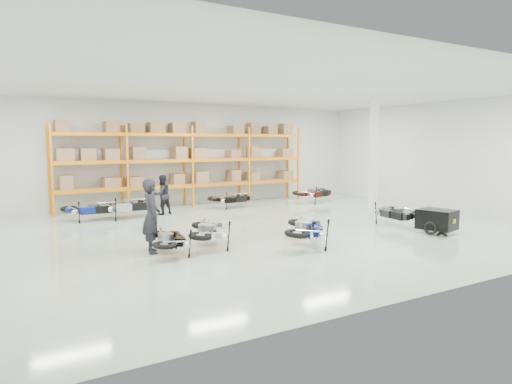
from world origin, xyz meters
TOP-DOWN VIEW (x-y plane):
  - room at (0.00, 0.00)m, footprint 18.00×18.00m
  - pallet_rack at (-0.00, 6.45)m, footprint 11.28×0.98m
  - structural_column at (5.20, 0.50)m, footprint 0.25×0.25m
  - moto_blue_centre at (-0.31, -2.65)m, footprint 1.91×2.09m
  - moto_silver_left at (-2.63, -1.46)m, footprint 1.56×1.99m
  - moto_black_far_left at (-3.85, -1.74)m, footprint 1.14×1.74m
  - moto_touring_right at (4.14, -1.70)m, footprint 1.15×1.87m
  - trailer at (4.14, -3.29)m, footprint 1.06×1.80m
  - moto_back_a at (-4.50, 4.48)m, footprint 1.81×0.96m
  - moto_back_b at (-3.30, 4.37)m, footprint 1.95×0.99m
  - moto_back_c at (1.24, 4.81)m, footprint 1.70×0.89m
  - moto_back_d at (5.35, 4.37)m, footprint 2.06×1.34m
  - person_left at (-4.15, -1.29)m, footprint 0.55×0.75m
  - person_back at (-1.88, 4.58)m, footprint 0.86×0.74m

SIDE VIEW (x-z plane):
  - trailer at x=4.14m, z-range 0.06..0.79m
  - moto_black_far_left at x=-3.85m, z-range -0.03..1.00m
  - moto_back_c at x=1.24m, z-range -0.03..1.06m
  - moto_touring_right at x=4.14m, z-range -0.03..1.10m
  - moto_back_a at x=-4.50m, z-range -0.03..1.11m
  - moto_silver_left at x=-2.63m, z-range -0.03..1.12m
  - moto_back_d at x=5.35m, z-range -0.03..1.19m
  - moto_blue_centre at x=-0.31m, z-range -0.03..1.20m
  - moto_back_b at x=-3.30m, z-range -0.04..1.22m
  - person_back at x=-1.88m, z-range 0.00..1.54m
  - person_left at x=-4.15m, z-range 0.00..1.87m
  - room at x=0.00m, z-range -6.75..11.25m
  - structural_column at x=5.20m, z-range 0.00..4.50m
  - pallet_rack at x=0.00m, z-range 0.45..4.07m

